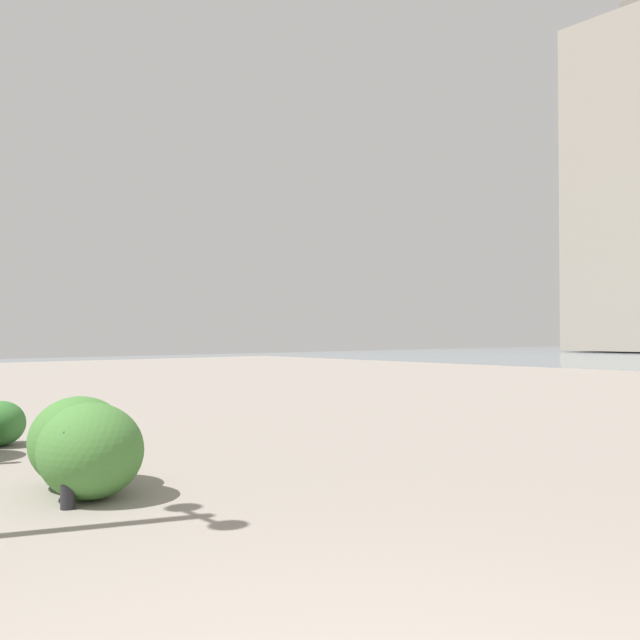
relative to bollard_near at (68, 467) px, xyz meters
The scene contains 4 objects.
bollard_near is the anchor object (origin of this frame).
shrub_low 0.36m from the bollard_near, 53.44° to the right, with size 1.02×0.92×0.87m.
shrub_round 3.84m from the bollard_near, ahead, with size 0.71×0.63×0.60m.
shrub_tall 0.83m from the bollard_near, 27.36° to the right, with size 1.04×0.94×0.89m.
Camera 1 is at (-1.15, 1.28, 1.49)m, focal length 37.15 mm.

